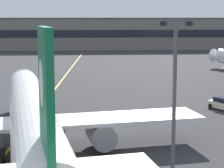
{
  "coord_description": "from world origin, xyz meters",
  "views": [
    {
      "loc": [
        6.07,
        -23.31,
        12.07
      ],
      "look_at": [
        8.89,
        17.91,
        5.53
      ],
      "focal_mm": 67.0,
      "sensor_mm": 36.0,
      "label": 1
    }
  ],
  "objects": [
    {
      "name": "taxiway_centreline",
      "position": [
        0.0,
        30.0,
        0.0
      ],
      "size": [
        11.47,
        179.67,
        0.01
      ],
      "primitive_type": "cube",
      "rotation": [
        0.0,
        0.0,
        -0.06
      ],
      "color": "yellow",
      "rests_on": "ground"
    },
    {
      "name": "terminal_building",
      "position": [
        8.78,
        138.58,
        6.11
      ],
      "size": [
        163.61,
        12.4,
        12.2
      ],
      "color": "slate",
      "rests_on": "ground"
    },
    {
      "name": "apron_lamp_post",
      "position": [
        12.43,
        5.24,
        6.31
      ],
      "size": [
        2.24,
        0.9,
        12.03
      ],
      "color": "#515156",
      "rests_on": "ground"
    },
    {
      "name": "service_car_nearest",
      "position": [
        24.59,
        29.87,
        0.77
      ],
      "size": [
        3.59,
        4.55,
        1.79
      ],
      "color": "white",
      "rests_on": "ground"
    },
    {
      "name": "airliner_foreground",
      "position": [
        1.44,
        13.12,
        3.37
      ],
      "size": [
        32.35,
        41.34,
        11.65
      ],
      "color": "white",
      "rests_on": "ground"
    }
  ]
}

